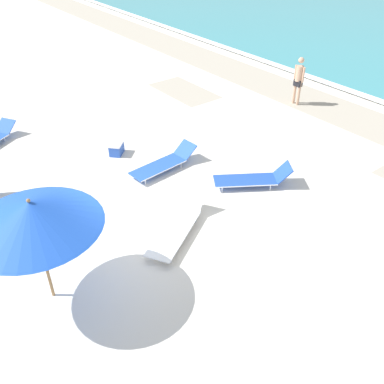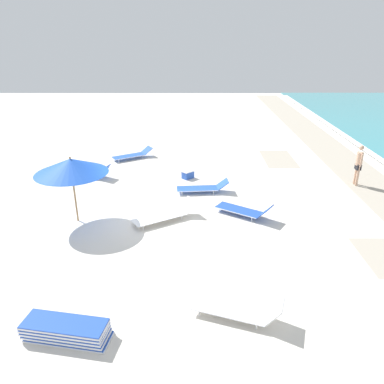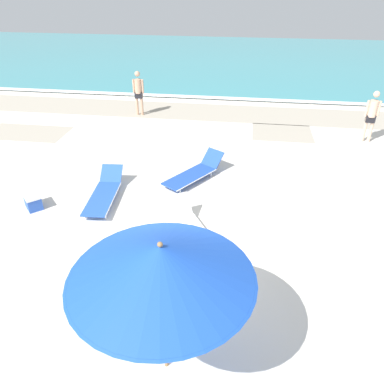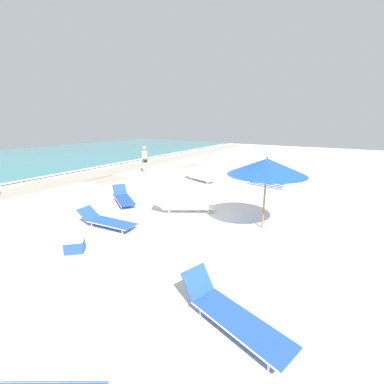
% 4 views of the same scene
% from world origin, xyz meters
% --- Properties ---
extents(ground_plane, '(60.00, 60.00, 0.16)m').
position_xyz_m(ground_plane, '(0.00, 0.01, -0.08)').
color(ground_plane, silver).
extents(beach_umbrella, '(2.43, 2.43, 2.34)m').
position_xyz_m(beach_umbrella, '(0.44, -2.49, 2.01)').
color(beach_umbrella, '#9E7547').
rests_on(beach_umbrella, ground_plane).
extents(lounger_stack, '(0.93, 1.98, 0.41)m').
position_xyz_m(lounger_stack, '(5.93, -1.17, 0.21)').
color(lounger_stack, blue).
rests_on(lounger_stack, ground_plane).
extents(sun_lounger_under_umbrella, '(1.24, 2.22, 0.63)m').
position_xyz_m(sun_lounger_under_umbrella, '(-3.93, -3.22, 0.22)').
color(sun_lounger_under_umbrella, blue).
rests_on(sun_lounger_under_umbrella, ground_plane).
extents(sun_lounger_near_water_left, '(0.78, 2.15, 0.51)m').
position_xyz_m(sun_lounger_near_water_left, '(-2.11, 1.95, 0.21)').
color(sun_lounger_near_water_left, blue).
rests_on(sun_lounger_near_water_left, ground_plane).
extents(sun_lounger_near_water_right, '(1.24, 2.13, 0.63)m').
position_xyz_m(sun_lounger_near_water_right, '(5.29, 2.61, 0.22)').
color(sun_lounger_near_water_right, white).
rests_on(sun_lounger_near_water_right, ground_plane).
extents(sun_lounger_mid_beach_solo, '(1.63, 2.05, 0.59)m').
position_xyz_m(sun_lounger_mid_beach_solo, '(0.05, 3.38, 0.22)').
color(sun_lounger_mid_beach_solo, blue).
rests_on(sun_lounger_mid_beach_solo, ground_plane).
extents(sun_lounger_mid_beach_pair_a, '(1.69, 2.26, 0.60)m').
position_xyz_m(sun_lounger_mid_beach_pair_a, '(0.41, 0.58, 0.21)').
color(sun_lounger_mid_beach_pair_a, white).
rests_on(sun_lounger_mid_beach_pair_a, ground_plane).
extents(beachgoer_shoreline_child, '(0.45, 0.27, 1.76)m').
position_xyz_m(beachgoer_shoreline_child, '(5.55, 6.97, 1.00)').
color(beachgoer_shoreline_child, beige).
rests_on(beachgoer_shoreline_child, ground_plane).
extents(cooler_box, '(0.60, 0.61, 0.37)m').
position_xyz_m(cooler_box, '(-3.74, 1.31, 0.19)').
color(cooler_box, blue).
rests_on(cooler_box, ground_plane).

